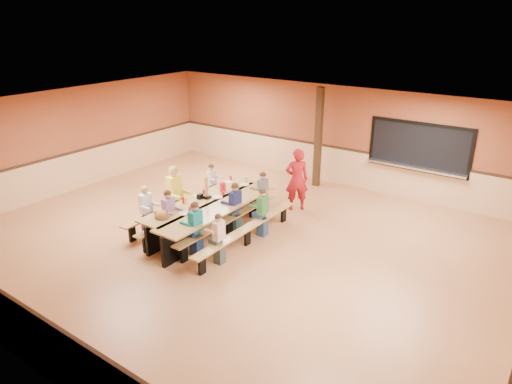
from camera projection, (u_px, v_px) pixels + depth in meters
The scene contains 23 objects.
ground at pixel (233, 241), 10.67m from camera, with size 12.00×12.00×0.00m, color #965D39.
room_envelope at pixel (233, 214), 10.42m from camera, with size 12.04×10.04×3.02m.
kitchen_pass_through at pixel (419, 149), 12.49m from camera, with size 2.78×0.28×1.38m.
structural_post at pixel (318, 138), 13.57m from camera, with size 0.18×0.18×3.00m, color black.
cafeteria_table_main at pixel (203, 207), 11.19m from camera, with size 1.91×3.70×0.74m.
cafeteria_table_second at pixel (219, 215), 10.74m from camera, with size 1.91×3.70×0.74m.
seated_child_white_left at pixel (146, 211), 10.80m from camera, with size 0.37×0.30×1.21m, color white, non-canonical shape.
seated_adult_yellow at pixel (175, 194), 11.48m from camera, with size 0.48×0.39×1.43m, color yellow, non-canonical shape.
seated_child_grey_left at pixel (212, 184), 12.61m from camera, with size 0.33×0.27×1.12m, color silver, non-canonical shape.
seated_child_teal_right at pixel (196, 229), 9.84m from camera, with size 0.38×0.31×1.23m, color #117882, non-canonical shape.
seated_child_navy_right at pixel (235, 208), 10.90m from camera, with size 0.38×0.31×1.24m, color #191D4B, non-canonical shape.
seated_child_char_right at pixel (263, 195), 11.78m from camera, with size 0.36×0.29×1.19m, color #53595E, non-canonical shape.
seated_child_purple_sec at pixel (169, 215), 10.53m from camera, with size 0.37×0.30×1.22m, color #8E679D, non-canonical shape.
seated_child_green_sec at pixel (263, 213), 10.73m from camera, with size 0.35×0.29×1.17m, color #2E6B35, non-canonical shape.
seated_child_tan_sec at pixel (219, 239), 9.52m from camera, with size 0.33×0.27×1.13m, color beige, non-canonical shape.
standing_woman at pixel (297, 180), 12.08m from camera, with size 0.62×0.41×1.70m, color #A1121B.
punch_pitcher at pixel (223, 187), 11.57m from camera, with size 0.16×0.16×0.22m, color red.
chip_bowl at pixel (161, 214), 10.08m from camera, with size 0.32×0.32×0.15m, color orange, non-canonical shape.
napkin_dispenser at pixel (200, 196), 11.11m from camera, with size 0.10×0.14×0.13m, color black.
condiment_mustard at pixel (186, 201), 10.78m from camera, with size 0.06×0.06×0.17m, color yellow.
condiment_ketchup at pixel (183, 200), 10.83m from camera, with size 0.06×0.06×0.17m, color #B2140F.
table_paddle at pixel (207, 193), 11.12m from camera, with size 0.16×0.16×0.56m.
place_settings at pixel (202, 197), 11.09m from camera, with size 0.65×3.30×0.11m, color beige, non-canonical shape.
Camera 1 is at (5.95, -7.45, 4.96)m, focal length 32.00 mm.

